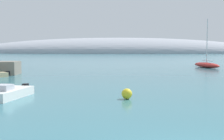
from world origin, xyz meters
name	(u,v)px	position (x,y,z in m)	size (l,w,h in m)	color
distant_ridge	(116,53)	(-8.34, 234.61, 0.00)	(252.89, 65.22, 26.01)	#999EA8
sailboat_red_mid_mooring	(206,65)	(13.11, 45.02, 0.53)	(3.77, 8.31, 8.95)	red
motorboat_white_foreground	(9,93)	(-10.40, 11.11, 0.35)	(2.39, 4.76, 1.01)	white
mooring_buoy_yellow	(127,94)	(-2.12, 10.91, 0.36)	(0.73, 0.73, 0.73)	yellow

